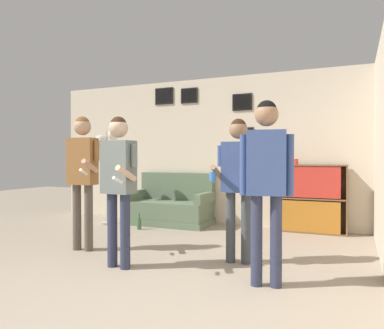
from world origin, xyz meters
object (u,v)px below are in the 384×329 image
Objects in this scene: floor_lamp at (107,150)px; person_spectator_near_bookshelf at (266,171)px; couch at (170,207)px; bottle_on_floor at (139,223)px; drinking_cup at (296,162)px; bookshelf at (310,199)px; person_watcher_holding_cup at (238,175)px; person_player_foreground_left at (82,167)px; person_player_foreground_center at (118,175)px.

floor_lamp is 4.08m from person_spectator_near_bookshelf.
couch reaches higher than bottle_on_floor.
person_spectator_near_bookshelf is at bearing -87.43° from drinking_cup.
person_spectator_near_bookshelf reaches higher than bottle_on_floor.
bookshelf is at bearing 18.28° from bottle_on_floor.
person_watcher_holding_cup is at bearing -46.78° from couch.
person_player_foreground_center is at bearing -27.98° from person_player_foreground_left.
person_player_foreground_left is at bearing 152.02° from person_player_foreground_center.
person_watcher_holding_cup is at bearing -104.34° from bookshelf.
person_spectator_near_bookshelf reaches higher than bookshelf.
floor_lamp is at bearing 128.75° from person_player_foreground_center.
person_spectator_near_bookshelf is (-0.09, -2.85, 0.53)m from bookshelf.
person_player_foreground_left reaches higher than person_player_foreground_center.
floor_lamp is (-1.08, -0.46, 1.07)m from couch.
bookshelf is 12.42× the size of drinking_cup.
bookshelf is at bearing 10.48° from floor_lamp.
drinking_cup is (3.30, 0.65, -0.22)m from floor_lamp.
couch is 1.34× the size of bookshelf.
floor_lamp reaches higher than drinking_cup.
bottle_on_floor is 2.90× the size of drinking_cup.
couch is 0.76m from bottle_on_floor.
person_spectator_near_bookshelf is 6.54× the size of bottle_on_floor.
drinking_cup is at bearing 81.23° from person_watcher_holding_cup.
bookshelf is 0.65× the size of person_player_foreground_left.
person_player_foreground_left reaches higher than floor_lamp.
person_player_foreground_center reaches higher than person_watcher_holding_cup.
person_player_foreground_center is at bearing -148.74° from person_watcher_holding_cup.
bookshelf reaches higher than bottle_on_floor.
person_watcher_holding_cup is at bearing 31.26° from person_player_foreground_center.
bookshelf is 3.40m from person_player_foreground_center.
couch is at bearing -175.05° from drinking_cup.
person_player_foreground_left is (-0.16, -2.24, 0.79)m from couch.
person_watcher_holding_cup is at bearing 125.57° from person_spectator_near_bookshelf.
person_player_foreground_left is at bearing -94.05° from couch.
drinking_cup reaches higher than couch.
drinking_cup is at bearing 62.72° from person_player_foreground_center.
couch is at bearing 70.77° from bottle_on_floor.
floor_lamp reaches higher than person_player_foreground_center.
bookshelf is 2.87m from bottle_on_floor.
bottle_on_floor is (-2.13, 1.31, -0.92)m from person_watcher_holding_cup.
person_watcher_holding_cup is (2.96, -1.55, -0.35)m from floor_lamp.
floor_lamp is at bearing -169.52° from bookshelf.
person_spectator_near_bookshelf is 18.94× the size of drinking_cup.
person_player_foreground_center is at bearing -64.21° from bottle_on_floor.
couch is 2.39m from drinking_cup.
bottle_on_floor is at bearing 142.91° from person_spectator_near_bookshelf.
floor_lamp is 18.87× the size of drinking_cup.
person_player_foreground_center is (1.80, -2.25, -0.35)m from floor_lamp.
couch is at bearing 105.06° from person_player_foreground_center.
drinking_cup is (-0.13, 2.85, 0.07)m from person_spectator_near_bookshelf.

